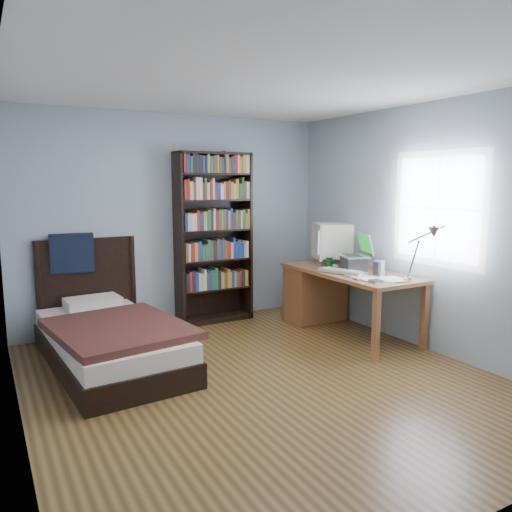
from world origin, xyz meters
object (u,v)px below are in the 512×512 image
(bed, at_px, (108,336))
(desk_lamp, at_px, (430,238))
(desk, at_px, (323,290))
(soda_can, at_px, (329,263))
(bookshelf, at_px, (214,238))
(speaker, at_px, (379,268))
(keyboard, at_px, (343,272))
(crt_monitor, at_px, (331,241))
(laptop, at_px, (355,260))

(bed, bearing_deg, desk_lamp, -30.66)
(desk, height_order, bed, bed)
(bed, bearing_deg, soda_can, -4.85)
(bookshelf, bearing_deg, desk, -34.94)
(speaker, height_order, soda_can, speaker)
(bookshelf, bearing_deg, bed, -151.51)
(desk, distance_m, soda_can, 0.46)
(soda_can, bearing_deg, desk_lamp, -84.63)
(keyboard, distance_m, bed, 2.52)
(keyboard, distance_m, soda_can, 0.31)
(crt_monitor, distance_m, speaker, 0.85)
(desk, xyz_separation_m, speaker, (0.06, -0.88, 0.39))
(desk_lamp, xyz_separation_m, soda_can, (-0.12, 1.32, -0.41))
(desk, xyz_separation_m, crt_monitor, (0.06, -0.05, 0.59))
(desk, relative_size, keyboard, 3.31)
(soda_can, distance_m, bed, 2.53)
(keyboard, xyz_separation_m, bookshelf, (-0.93, 1.32, 0.29))
(soda_can, height_order, bed, bed)
(bookshelf, bearing_deg, desk_lamp, -64.70)
(crt_monitor, height_order, bed, crt_monitor)
(laptop, bearing_deg, desk, 96.12)
(desk, relative_size, soda_can, 13.04)
(desk, distance_m, speaker, 0.97)
(desk, distance_m, bookshelf, 1.47)
(desk, bearing_deg, desk_lamp, -89.55)
(speaker, height_order, bookshelf, bookshelf)
(laptop, bearing_deg, soda_can, 123.41)
(keyboard, relative_size, bed, 0.24)
(soda_can, bearing_deg, crt_monitor, 49.39)
(desk, relative_size, bed, 0.80)
(desk_lamp, distance_m, bed, 3.15)
(desk, xyz_separation_m, soda_can, (-0.11, -0.25, 0.38))
(desk_lamp, height_order, bookshelf, bookshelf)
(keyboard, bearing_deg, soda_can, 61.99)
(speaker, xyz_separation_m, bookshelf, (-1.15, 1.64, 0.22))
(desk_lamp, relative_size, bed, 0.28)
(speaker, bearing_deg, laptop, 71.76)
(laptop, height_order, bed, bed)
(keyboard, bearing_deg, crt_monitor, 47.60)
(desk, bearing_deg, bed, -179.09)
(desk_lamp, xyz_separation_m, bed, (-2.59, 1.53, -0.95))
(desk, distance_m, desk_lamp, 1.76)
(laptop, bearing_deg, speaker, -89.05)
(laptop, distance_m, soda_can, 0.31)
(desk_lamp, relative_size, speaker, 3.59)
(bed, bearing_deg, keyboard, -12.07)
(crt_monitor, distance_m, desk_lamp, 1.54)
(desk, distance_m, bed, 2.58)
(soda_can, bearing_deg, desk, 65.80)
(crt_monitor, xyz_separation_m, soda_can, (-0.17, -0.20, -0.22))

